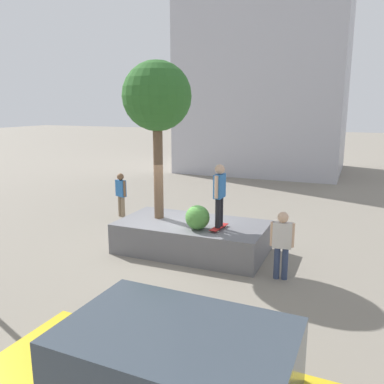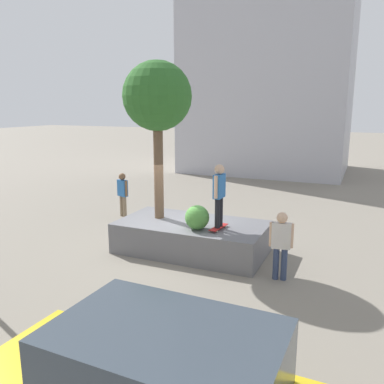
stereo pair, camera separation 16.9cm
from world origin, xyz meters
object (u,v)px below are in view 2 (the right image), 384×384
(planter_ledge, at_px, (192,237))
(skateboarder, at_px, (219,191))
(skateboard, at_px, (219,227))
(pedestrian_crossing, at_px, (281,241))
(plaza_tree, at_px, (157,98))
(passerby_with_bag, at_px, (123,192))
(bystander_watching, at_px, (161,335))

(planter_ledge, distance_m, skateboarder, 1.80)
(planter_ledge, distance_m, skateboard, 1.10)
(pedestrian_crossing, bearing_deg, plaza_tree, -14.38)
(planter_ledge, height_order, passerby_with_bag, passerby_with_bag)
(skateboarder, xyz_separation_m, bystander_watching, (-0.97, 5.16, -1.07))
(passerby_with_bag, bearing_deg, planter_ledge, 148.59)
(plaza_tree, height_order, skateboard, plaza_tree)
(skateboard, bearing_deg, passerby_with_bag, -29.22)
(planter_ledge, relative_size, passerby_with_bag, 2.52)
(pedestrian_crossing, height_order, passerby_with_bag, pedestrian_crossing)
(planter_ledge, distance_m, bystander_watching, 5.81)
(planter_ledge, height_order, pedestrian_crossing, pedestrian_crossing)
(skateboard, bearing_deg, bystander_watching, 100.65)
(pedestrian_crossing, bearing_deg, skateboarder, -18.18)
(plaza_tree, height_order, pedestrian_crossing, plaza_tree)
(pedestrian_crossing, bearing_deg, passerby_with_bag, -26.42)
(plaza_tree, distance_m, skateboarder, 3.21)
(planter_ledge, height_order, bystander_watching, bystander_watching)
(skateboarder, xyz_separation_m, passerby_with_bag, (4.88, -2.73, -0.97))
(skateboarder, bearing_deg, skateboard, 172.87)
(skateboard, bearing_deg, skateboarder, -7.13)
(plaza_tree, relative_size, pedestrian_crossing, 2.67)
(planter_ledge, bearing_deg, skateboard, 161.18)
(bystander_watching, bearing_deg, skateboarder, -79.35)
(plaza_tree, relative_size, skateboard, 5.57)
(skateboard, bearing_deg, pedestrian_crossing, 161.82)
(planter_ledge, xyz_separation_m, passerby_with_bag, (3.95, -2.41, 0.53))
(plaza_tree, distance_m, passerby_with_bag, 5.02)
(skateboard, xyz_separation_m, skateboarder, (0.00, -0.00, 1.01))
(passerby_with_bag, bearing_deg, skateboard, 150.78)
(bystander_watching, xyz_separation_m, passerby_with_bag, (5.85, -7.89, 0.10))
(skateboard, distance_m, bystander_watching, 5.25)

